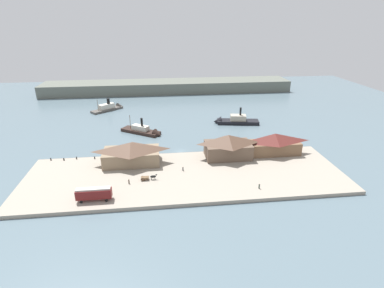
{
  "coord_description": "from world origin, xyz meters",
  "views": [
    {
      "loc": [
        -8.81,
        -114.29,
        51.51
      ],
      "look_at": [
        5.14,
        2.72,
        2.0
      ],
      "focal_mm": 28.26,
      "sensor_mm": 36.0,
      "label": 1
    }
  ],
  "objects_px": {
    "mooring_post_center_east": "(51,159)",
    "pedestrian_near_west_shed": "(129,182)",
    "mooring_post_west": "(64,159)",
    "ferry_shed_east_terminal": "(228,146)",
    "mooring_post_east": "(95,158)",
    "mooring_post_center_west": "(77,158)",
    "ferry_approaching_east": "(233,121)",
    "ferry_shed_customs_shed": "(274,143)",
    "street_tram": "(94,193)",
    "pedestrian_standing_center": "(183,169)",
    "ferry_mid_harbor": "(111,108)",
    "ferry_shed_central_terminal": "(131,153)",
    "ferry_moored_west": "(145,131)",
    "horse_cart": "(148,177)",
    "pedestrian_at_waters_edge": "(259,186)"
  },
  "relations": [
    {
      "from": "mooring_post_center_east",
      "to": "pedestrian_near_west_shed",
      "type": "bearing_deg",
      "value": -34.65
    },
    {
      "from": "mooring_post_west",
      "to": "pedestrian_near_west_shed",
      "type": "bearing_deg",
      "value": -38.59
    },
    {
      "from": "ferry_shed_east_terminal",
      "to": "mooring_post_east",
      "type": "bearing_deg",
      "value": 175.16
    },
    {
      "from": "mooring_post_east",
      "to": "mooring_post_center_west",
      "type": "relative_size",
      "value": 1.0
    },
    {
      "from": "pedestrian_near_west_shed",
      "to": "mooring_post_west",
      "type": "xyz_separation_m",
      "value": [
        -25.94,
        20.7,
        -0.32
      ]
    },
    {
      "from": "pedestrian_near_west_shed",
      "to": "ferry_approaching_east",
      "type": "height_order",
      "value": "ferry_approaching_east"
    },
    {
      "from": "mooring_post_center_east",
      "to": "mooring_post_center_west",
      "type": "distance_m",
      "value": 9.48
    },
    {
      "from": "mooring_post_west",
      "to": "mooring_post_center_east",
      "type": "relative_size",
      "value": 1.0
    },
    {
      "from": "ferry_shed_customs_shed",
      "to": "mooring_post_center_east",
      "type": "relative_size",
      "value": 22.73
    },
    {
      "from": "street_tram",
      "to": "pedestrian_standing_center",
      "type": "xyz_separation_m",
      "value": [
        27.84,
        15.66,
        -1.73
      ]
    },
    {
      "from": "pedestrian_standing_center",
      "to": "ferry_mid_harbor",
      "type": "height_order",
      "value": "ferry_mid_harbor"
    },
    {
      "from": "ferry_shed_central_terminal",
      "to": "ferry_shed_east_terminal",
      "type": "bearing_deg",
      "value": 1.62
    },
    {
      "from": "pedestrian_standing_center",
      "to": "ferry_moored_west",
      "type": "bearing_deg",
      "value": 108.67
    },
    {
      "from": "pedestrian_near_west_shed",
      "to": "mooring_post_center_east",
      "type": "relative_size",
      "value": 1.87
    },
    {
      "from": "ferry_mid_harbor",
      "to": "ferry_shed_central_terminal",
      "type": "bearing_deg",
      "value": -77.2
    },
    {
      "from": "horse_cart",
      "to": "mooring_post_west",
      "type": "relative_size",
      "value": 6.19
    },
    {
      "from": "pedestrian_near_west_shed",
      "to": "ferry_mid_harbor",
      "type": "xyz_separation_m",
      "value": [
        -17.58,
        92.73,
        -0.61
      ]
    },
    {
      "from": "horse_cart",
      "to": "pedestrian_at_waters_edge",
      "type": "distance_m",
      "value": 36.54
    },
    {
      "from": "ferry_shed_east_terminal",
      "to": "pedestrian_near_west_shed",
      "type": "relative_size",
      "value": 10.53
    },
    {
      "from": "ferry_approaching_east",
      "to": "ferry_shed_customs_shed",
      "type": "bearing_deg",
      "value": -81.35
    },
    {
      "from": "ferry_shed_customs_shed",
      "to": "pedestrian_near_west_shed",
      "type": "bearing_deg",
      "value": -162.63
    },
    {
      "from": "ferry_shed_customs_shed",
      "to": "mooring_post_center_east",
      "type": "height_order",
      "value": "ferry_shed_customs_shed"
    },
    {
      "from": "ferry_shed_east_terminal",
      "to": "mooring_post_center_east",
      "type": "distance_m",
      "value": 67.95
    },
    {
      "from": "mooring_post_west",
      "to": "ferry_approaching_east",
      "type": "height_order",
      "value": "ferry_approaching_east"
    },
    {
      "from": "horse_cart",
      "to": "mooring_post_west",
      "type": "bearing_deg",
      "value": 149.62
    },
    {
      "from": "mooring_post_center_east",
      "to": "horse_cart",
      "type": "bearing_deg",
      "value": -27.72
    },
    {
      "from": "ferry_shed_customs_shed",
      "to": "street_tram",
      "type": "distance_m",
      "value": 70.11
    },
    {
      "from": "ferry_shed_customs_shed",
      "to": "pedestrian_near_west_shed",
      "type": "height_order",
      "value": "ferry_shed_customs_shed"
    },
    {
      "from": "mooring_post_west",
      "to": "mooring_post_center_west",
      "type": "height_order",
      "value": "same"
    },
    {
      "from": "ferry_shed_central_terminal",
      "to": "mooring_post_west",
      "type": "bearing_deg",
      "value": 168.4
    },
    {
      "from": "mooring_post_west",
      "to": "ferry_shed_east_terminal",
      "type": "bearing_deg",
      "value": -3.91
    },
    {
      "from": "ferry_shed_customs_shed",
      "to": "pedestrian_standing_center",
      "type": "bearing_deg",
      "value": -164.34
    },
    {
      "from": "ferry_shed_customs_shed",
      "to": "ferry_mid_harbor",
      "type": "height_order",
      "value": "ferry_shed_customs_shed"
    },
    {
      "from": "mooring_post_center_west",
      "to": "ferry_moored_west",
      "type": "relative_size",
      "value": 0.04
    },
    {
      "from": "ferry_shed_east_terminal",
      "to": "pedestrian_near_west_shed",
      "type": "distance_m",
      "value": 40.45
    },
    {
      "from": "street_tram",
      "to": "pedestrian_at_waters_edge",
      "type": "distance_m",
      "value": 50.86
    },
    {
      "from": "pedestrian_at_waters_edge",
      "to": "pedestrian_near_west_shed",
      "type": "distance_m",
      "value": 42.12
    },
    {
      "from": "ferry_shed_customs_shed",
      "to": "street_tram",
      "type": "bearing_deg",
      "value": -158.15
    },
    {
      "from": "ferry_shed_central_terminal",
      "to": "mooring_post_west",
      "type": "height_order",
      "value": "ferry_shed_central_terminal"
    },
    {
      "from": "ferry_shed_customs_shed",
      "to": "pedestrian_near_west_shed",
      "type": "xyz_separation_m",
      "value": [
        -55.6,
        -17.39,
        -3.55
      ]
    },
    {
      "from": "mooring_post_east",
      "to": "mooring_post_center_west",
      "type": "xyz_separation_m",
      "value": [
        -6.85,
        0.56,
        0.0
      ]
    },
    {
      "from": "pedestrian_at_waters_edge",
      "to": "ferry_moored_west",
      "type": "bearing_deg",
      "value": 123.16
    },
    {
      "from": "mooring_post_center_east",
      "to": "ferry_approaching_east",
      "type": "bearing_deg",
      "value": 25.19
    },
    {
      "from": "horse_cart",
      "to": "ferry_approaching_east",
      "type": "bearing_deg",
      "value": 52.99
    },
    {
      "from": "ferry_shed_central_terminal",
      "to": "mooring_post_center_west",
      "type": "distance_m",
      "value": 22.51
    },
    {
      "from": "pedestrian_standing_center",
      "to": "ferry_approaching_east",
      "type": "relative_size",
      "value": 0.07
    },
    {
      "from": "street_tram",
      "to": "ferry_mid_harbor",
      "type": "height_order",
      "value": "ferry_mid_harbor"
    },
    {
      "from": "horse_cart",
      "to": "ferry_moored_west",
      "type": "bearing_deg",
      "value": 92.41
    },
    {
      "from": "ferry_mid_harbor",
      "to": "ferry_approaching_east",
      "type": "distance_m",
      "value": 74.85
    },
    {
      "from": "ferry_shed_customs_shed",
      "to": "pedestrian_standing_center",
      "type": "xyz_separation_m",
      "value": [
        -37.22,
        -10.43,
        -3.6
      ]
    }
  ]
}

